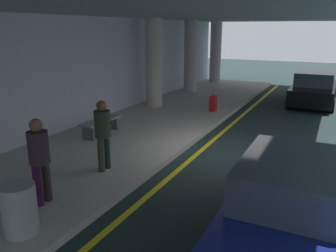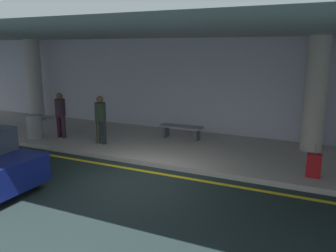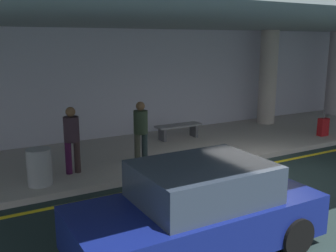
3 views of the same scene
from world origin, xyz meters
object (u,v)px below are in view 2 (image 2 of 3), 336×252
at_px(suitcase_upright_primary, 314,166).
at_px(traveler_with_luggage, 60,112).
at_px(support_column_left_mid, 316,95).
at_px(person_waiting_for_ride, 100,117).
at_px(support_column_far_left, 34,80).
at_px(bench_metal, 181,129).
at_px(trash_bin_steel, 35,126).

bearing_deg(suitcase_upright_primary, traveler_with_luggage, -158.39).
bearing_deg(support_column_left_mid, suitcase_upright_primary, -85.42).
relative_size(traveler_with_luggage, person_waiting_for_ride, 1.00).
xyz_separation_m(support_column_far_left, bench_metal, (7.60, -0.49, -1.47)).
bearing_deg(suitcase_upright_primary, person_waiting_for_ride, -158.49).
bearing_deg(support_column_far_left, person_waiting_for_ride, -23.20).
relative_size(bench_metal, trash_bin_steel, 1.88).
xyz_separation_m(traveler_with_luggage, bench_metal, (4.10, 1.73, -0.61)).
bearing_deg(person_waiting_for_ride, support_column_far_left, 121.70).
bearing_deg(support_column_left_mid, trash_bin_steel, -164.28).
distance_m(support_column_far_left, person_waiting_for_ride, 5.88).
height_order(person_waiting_for_ride, suitcase_upright_primary, person_waiting_for_ride).
xyz_separation_m(person_waiting_for_ride, suitcase_upright_primary, (6.87, -0.32, -0.65)).
bearing_deg(trash_bin_steel, bench_metal, 23.33).
bearing_deg(person_waiting_for_ride, bench_metal, 3.48).
relative_size(support_column_far_left, suitcase_upright_primary, 4.06).
xyz_separation_m(bench_metal, trash_bin_steel, (-5.00, -2.16, 0.07)).
distance_m(traveler_with_luggage, suitcase_upright_primary, 8.75).
bearing_deg(support_column_left_mid, bench_metal, -173.66).
bearing_deg(support_column_left_mid, person_waiting_for_ride, -161.02).
relative_size(support_column_left_mid, traveler_with_luggage, 2.17).
bearing_deg(support_column_left_mid, support_column_far_left, 180.00).
relative_size(support_column_left_mid, bench_metal, 2.28).
bearing_deg(traveler_with_luggage, support_column_far_left, -113.52).
xyz_separation_m(traveler_with_luggage, trash_bin_steel, (-0.90, -0.43, -0.54)).
distance_m(support_column_left_mid, traveler_with_luggage, 8.83).
height_order(suitcase_upright_primary, trash_bin_steel, suitcase_upright_primary).
bearing_deg(bench_metal, support_column_left_mid, 6.34).
relative_size(support_column_far_left, bench_metal, 2.28).
relative_size(support_column_far_left, traveler_with_luggage, 2.17).
bearing_deg(traveler_with_luggage, person_waiting_for_ride, 96.70).
bearing_deg(support_column_left_mid, traveler_with_luggage, -165.37).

